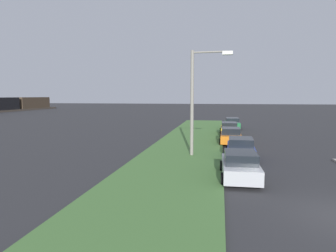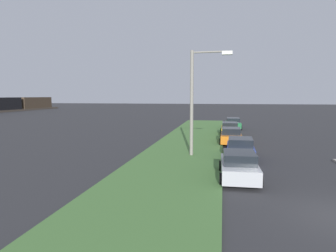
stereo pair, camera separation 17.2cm
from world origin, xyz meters
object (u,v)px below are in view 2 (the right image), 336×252
parked_car_blue (240,148)px  parked_car_green (233,123)px  parked_car_silver (239,166)px  parked_car_yellow (230,129)px  parked_car_orange (231,136)px  streetlight (197,95)px

parked_car_blue → parked_car_green: same height
parked_car_blue → parked_car_silver: bearing=177.9°
parked_car_green → parked_car_blue: bearing=177.7°
parked_car_yellow → parked_car_green: 6.74m
parked_car_yellow → parked_car_green: (6.71, -0.58, 0.00)m
parked_car_orange → parked_car_yellow: same height
parked_car_green → streetlight: 19.48m
parked_car_silver → parked_car_green: 24.19m
parked_car_yellow → parked_car_orange: bearing=179.6°
parked_car_silver → streetlight: size_ratio=0.58×
parked_car_yellow → parked_car_silver: bearing=180.0°
parked_car_orange → streetlight: streetlight is taller
parked_car_green → streetlight: bearing=168.5°
parked_car_orange → parked_car_green: bearing=-2.0°
parked_car_orange → parked_car_green: (12.46, -0.57, 0.00)m
parked_car_green → parked_car_silver: bearing=176.9°
parked_car_blue → parked_car_yellow: size_ratio=1.01×
parked_car_yellow → parked_car_blue: bearing=-178.2°
parked_car_blue → parked_car_yellow: bearing=3.8°
parked_car_silver → parked_car_blue: (5.23, -0.35, 0.00)m
parked_car_orange → streetlight: 7.83m
parked_car_blue → streetlight: size_ratio=0.58×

